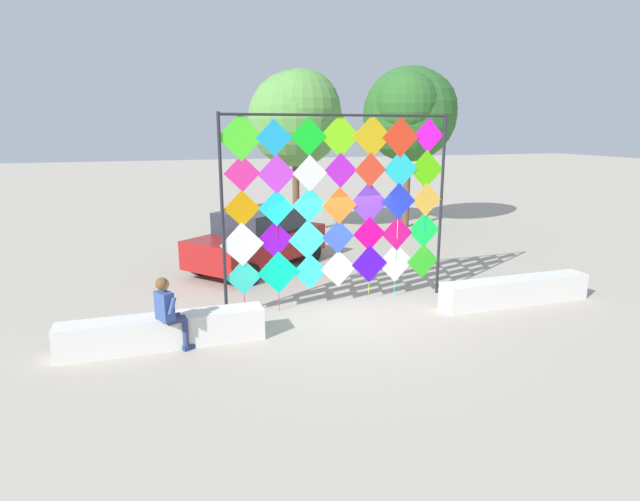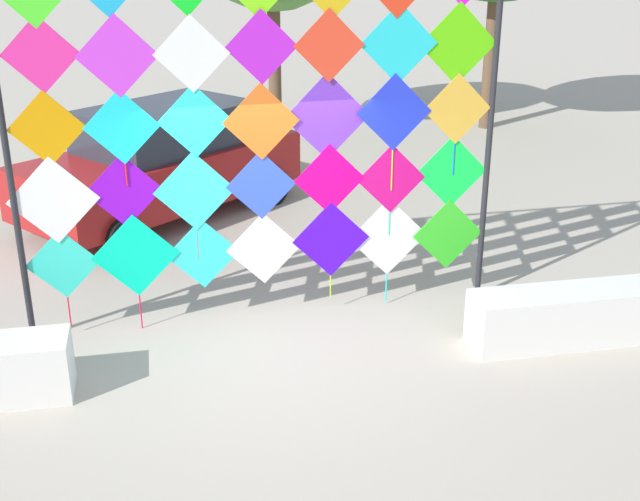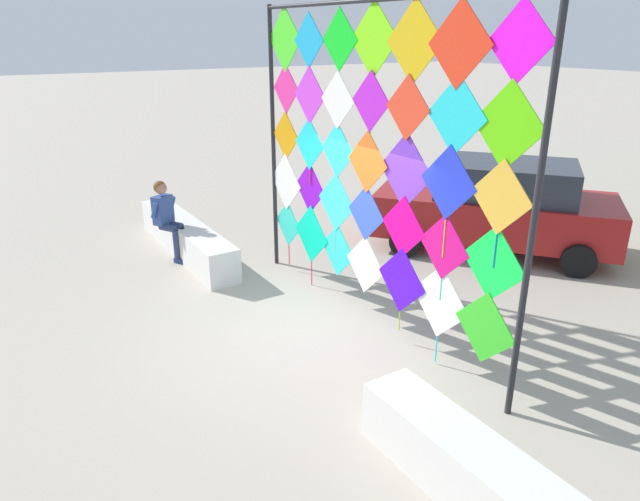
% 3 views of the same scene
% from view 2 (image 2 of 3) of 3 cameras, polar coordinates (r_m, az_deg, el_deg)
% --- Properties ---
extents(ground, '(120.00, 120.00, 0.00)m').
position_cam_2_polar(ground, '(8.84, -2.94, -7.24)').
color(ground, '#ADA393').
extents(plaza_ledge_right, '(3.73, 0.55, 0.61)m').
position_cam_2_polar(plaza_ledge_right, '(9.74, 20.88, -3.86)').
color(plaza_ledge_right, silver).
rests_on(plaza_ledge_right, ground).
extents(kite_display_rack, '(5.34, 0.16, 4.42)m').
position_cam_2_polar(kite_display_rack, '(8.85, -3.93, 9.70)').
color(kite_display_rack, '#232328').
rests_on(kite_display_rack, ground).
extents(parked_car, '(4.56, 4.18, 1.69)m').
position_cam_2_polar(parked_car, '(12.88, -10.86, 6.08)').
color(parked_car, maroon).
rests_on(parked_car, ground).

